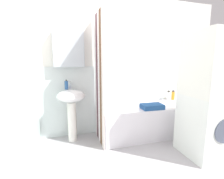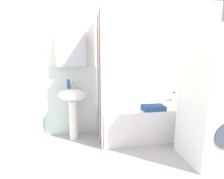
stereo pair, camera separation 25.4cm
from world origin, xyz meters
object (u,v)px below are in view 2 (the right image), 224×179
shampoo_bottle (179,97)px  washer_dryer_stack (211,98)px  sink (73,103)px  bathtub (148,121)px  towel_folded (153,108)px  soap_dispenser (68,84)px  lotion_bottle (174,97)px

shampoo_bottle → washer_dryer_stack: (-0.23, -1.02, 0.22)m
sink → shampoo_bottle: sink is taller
bathtub → towel_folded: bearing=-91.0°
sink → soap_dispenser: bearing=133.1°
soap_dispenser → shampoo_bottle: bearing=1.0°
lotion_bottle → washer_dryer_stack: washer_dryer_stack is taller
washer_dryer_stack → bathtub: bearing=121.7°
sink → towel_folded: size_ratio=2.44×
bathtub → washer_dryer_stack: 1.09m
lotion_bottle → towel_folded: 0.75m
sink → washer_dryer_stack: size_ratio=0.51×
towel_folded → washer_dryer_stack: washer_dryer_stack is taller
towel_folded → lotion_bottle: bearing=35.7°
towel_folded → bathtub: bearing=89.0°
bathtub → washer_dryer_stack: (0.49, -0.79, 0.57)m
sink → towel_folded: bearing=-15.0°
towel_folded → sink: bearing=165.0°
sink → shampoo_bottle: (1.96, 0.10, -0.00)m
shampoo_bottle → towel_folded: shampoo_bottle is taller
lotion_bottle → soap_dispenser: bearing=-178.8°
shampoo_bottle → lotion_bottle: bearing=178.3°
lotion_bottle → bathtub: bearing=-158.7°
soap_dispenser → towel_folded: bearing=-17.0°
shampoo_bottle → lotion_bottle: (-0.10, 0.00, -0.00)m
bathtub → shampoo_bottle: size_ratio=8.69×
soap_dispenser → lotion_bottle: (1.92, 0.04, -0.30)m
sink → bathtub: 1.31m
bathtub → shampoo_bottle: shampoo_bottle is taller
bathtub → lotion_bottle: bearing=21.3°
bathtub → soap_dispenser: bearing=171.4°
shampoo_bottle → towel_folded: size_ratio=0.54×
washer_dryer_stack → sink: bearing=152.1°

